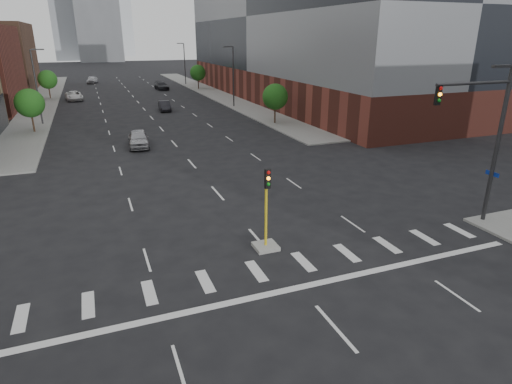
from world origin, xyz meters
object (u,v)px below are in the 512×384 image
mast_arm_signal (489,130)px  car_far_left (74,96)px  car_distant (92,80)px  car_deep_right (162,86)px  median_traffic_signal (266,232)px  car_mid_right (165,106)px  car_near_left (138,139)px

mast_arm_signal → car_far_left: (-22.62, 64.42, -4.86)m
car_distant → car_deep_right: bearing=-45.3°
car_deep_right → car_distant: car_distant is taller
median_traffic_signal → car_mid_right: median_traffic_signal is taller
mast_arm_signal → car_near_left: 31.36m
car_deep_right → car_distant: bearing=121.4°
car_deep_right → car_near_left: bearing=-105.5°
mast_arm_signal → car_distant: (-19.02, 93.70, -4.79)m
median_traffic_signal → mast_arm_signal: (12.61, -1.47, 4.67)m
car_near_left → car_mid_right: (6.24, 21.22, -0.12)m
mast_arm_signal → car_mid_right: mast_arm_signal is taller
car_deep_right → car_distant: size_ratio=1.07×
median_traffic_signal → car_distant: (-6.41, 92.23, -0.11)m
car_mid_right → car_far_left: size_ratio=0.77×
mast_arm_signal → car_far_left: bearing=109.4°
mast_arm_signal → car_distant: 95.73m
median_traffic_signal → car_near_left: size_ratio=0.89×
car_far_left → car_deep_right: 19.74m
median_traffic_signal → car_deep_right: median_traffic_signal is taller
mast_arm_signal → car_distant: size_ratio=1.80×
mast_arm_signal → car_distant: mast_arm_signal is taller
mast_arm_signal → car_far_left: mast_arm_signal is taller
median_traffic_signal → car_deep_right: 73.70m
mast_arm_signal → car_mid_right: (-9.93, 47.66, -4.93)m
car_mid_right → car_distant: (-9.09, 46.04, 0.14)m
car_far_left → car_distant: bearing=78.2°
car_near_left → car_distant: 67.33m
car_mid_right → median_traffic_signal: bearing=-90.2°
car_mid_right → car_distant: size_ratio=0.86×
mast_arm_signal → car_deep_right: (-5.86, 74.86, -4.86)m
mast_arm_signal → car_near_left: (-16.17, 26.44, -4.81)m
car_near_left → car_deep_right: size_ratio=0.91×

